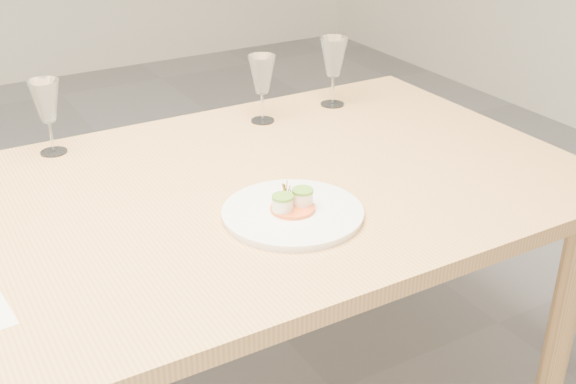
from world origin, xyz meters
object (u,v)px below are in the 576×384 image
dining_table (81,255)px  wine_glass_2 (262,76)px  wine_glass_1 (46,103)px  dinner_plate (293,212)px  wine_glass_3 (334,58)px

dining_table → wine_glass_2: (0.63, 0.34, 0.20)m
dining_table → wine_glass_1: (0.06, 0.42, 0.20)m
wine_glass_2 → dining_table: bearing=-151.3°
dining_table → wine_glass_1: wine_glass_1 is taller
dinner_plate → wine_glass_2: 0.58m
dining_table → wine_glass_1: 0.47m
dinner_plate → wine_glass_2: size_ratio=1.59×
dining_table → dinner_plate: 0.46m
wine_glass_2 → wine_glass_3: size_ratio=0.93×
dining_table → wine_glass_3: (0.87, 0.36, 0.21)m
dinner_plate → wine_glass_2: wine_glass_2 is taller
dining_table → wine_glass_3: size_ratio=11.73×
dining_table → dinner_plate: size_ratio=7.92×
dining_table → wine_glass_3: bearing=22.3°
wine_glass_1 → dining_table: bearing=-97.7°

